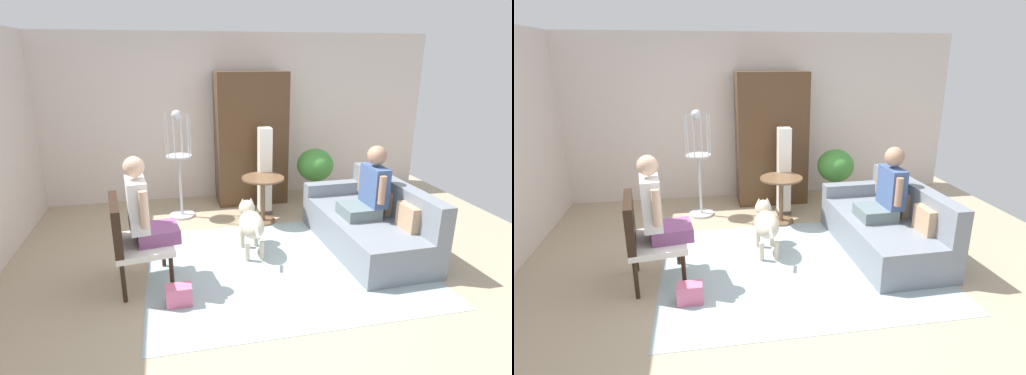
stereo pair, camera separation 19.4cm
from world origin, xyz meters
TOP-DOWN VIEW (x-y plane):
  - ground_plane at (0.00, 0.00)m, footprint 7.11×7.11m
  - back_wall at (0.00, 2.70)m, footprint 6.53×0.12m
  - area_rug at (0.10, 0.04)m, footprint 3.01×2.38m
  - couch at (1.25, 0.32)m, footprint 0.96×1.91m
  - armchair at (-1.52, -0.01)m, footprint 0.64×0.74m
  - person_on_couch at (1.20, 0.30)m, footprint 0.50×0.57m
  - person_on_armchair at (-1.37, 0.01)m, footprint 0.52×0.54m
  - round_end_table at (0.15, 1.34)m, footprint 0.58×0.58m
  - dog at (-0.20, 0.48)m, footprint 0.30×0.85m
  - bird_cage_stand at (-0.95, 1.81)m, footprint 0.36×0.36m
  - potted_plant at (1.11, 1.88)m, footprint 0.56×0.56m
  - column_lamp at (0.26, 1.66)m, footprint 0.20×0.20m
  - armoire_cabinet at (0.18, 2.29)m, footprint 1.08×0.56m
  - handbag at (-1.08, -0.46)m, footprint 0.24×0.16m

SIDE VIEW (x-z plane):
  - ground_plane at x=0.00m, z-range 0.00..0.00m
  - area_rug at x=0.10m, z-range 0.00..0.01m
  - handbag at x=-1.08m, z-range 0.00..0.20m
  - couch at x=1.25m, z-range -0.12..0.69m
  - dog at x=-0.20m, z-range 0.08..0.67m
  - round_end_table at x=0.15m, z-range 0.10..0.76m
  - armchair at x=-1.52m, z-range 0.09..1.02m
  - potted_plant at x=1.11m, z-range 0.14..1.03m
  - column_lamp at x=0.26m, z-range -0.01..1.28m
  - bird_cage_stand at x=-0.95m, z-range -0.05..1.50m
  - person_on_couch at x=1.20m, z-range 0.32..1.17m
  - person_on_armchair at x=-1.37m, z-range 0.37..1.25m
  - armoire_cabinet at x=0.18m, z-range 0.00..2.03m
  - back_wall at x=0.00m, z-range 0.00..2.59m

